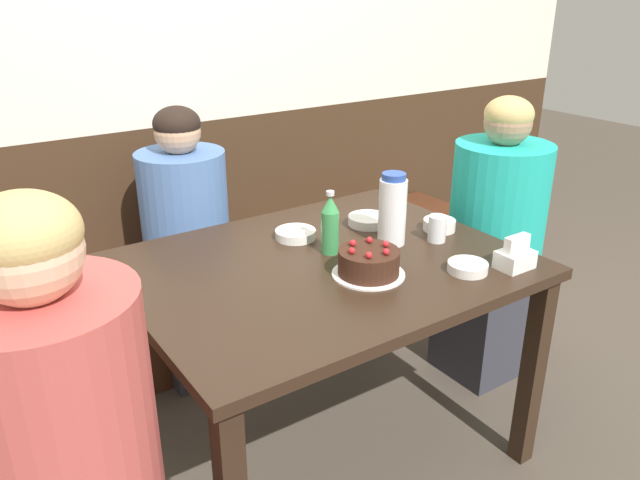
% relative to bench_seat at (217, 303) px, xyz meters
% --- Properties ---
extents(ground_plane, '(12.00, 12.00, 0.00)m').
position_rel_bench_seat_xyz_m(ground_plane, '(0.00, -0.83, -0.22)').
color(ground_plane, '#4C4238').
extents(back_wall, '(4.80, 0.04, 2.50)m').
position_rel_bench_seat_xyz_m(back_wall, '(0.00, 0.22, 1.03)').
color(back_wall, '#3D2819').
rests_on(back_wall, ground_plane).
extents(bench_seat, '(2.72, 0.38, 0.44)m').
position_rel_bench_seat_xyz_m(bench_seat, '(0.00, 0.00, 0.00)').
color(bench_seat, '#472314').
rests_on(bench_seat, ground_plane).
extents(dining_table, '(1.20, 0.95, 0.74)m').
position_rel_bench_seat_xyz_m(dining_table, '(0.00, -0.83, 0.43)').
color(dining_table, black).
rests_on(dining_table, ground_plane).
extents(birthday_cake, '(0.22, 0.22, 0.10)m').
position_rel_bench_seat_xyz_m(birthday_cake, '(0.06, -0.99, 0.56)').
color(birthday_cake, white).
rests_on(birthday_cake, dining_table).
extents(water_pitcher, '(0.09, 0.09, 0.24)m').
position_rel_bench_seat_xyz_m(water_pitcher, '(0.27, -0.84, 0.64)').
color(water_pitcher, white).
rests_on(water_pitcher, dining_table).
extents(soju_bottle, '(0.06, 0.06, 0.21)m').
position_rel_bench_seat_xyz_m(soju_bottle, '(0.06, -0.78, 0.62)').
color(soju_bottle, '#388E4C').
rests_on(soju_bottle, dining_table).
extents(napkin_holder, '(0.11, 0.08, 0.11)m').
position_rel_bench_seat_xyz_m(napkin_holder, '(0.46, -1.20, 0.56)').
color(napkin_holder, white).
rests_on(napkin_holder, dining_table).
extents(bowl_soup_white, '(0.15, 0.15, 0.03)m').
position_rel_bench_seat_xyz_m(bowl_soup_white, '(0.32, -0.66, 0.53)').
color(bowl_soup_white, white).
rests_on(bowl_soup_white, dining_table).
extents(bowl_rice_small, '(0.11, 0.11, 0.04)m').
position_rel_bench_seat_xyz_m(bowl_rice_small, '(0.49, -0.84, 0.54)').
color(bowl_rice_small, white).
rests_on(bowl_rice_small, dining_table).
extents(bowl_side_dish, '(0.12, 0.12, 0.03)m').
position_rel_bench_seat_xyz_m(bowl_side_dish, '(0.32, -1.14, 0.53)').
color(bowl_side_dish, white).
rests_on(bowl_side_dish, dining_table).
extents(bowl_sauce_shallow, '(0.14, 0.14, 0.03)m').
position_rel_bench_seat_xyz_m(bowl_sauce_shallow, '(0.03, -0.62, 0.53)').
color(bowl_sauce_shallow, white).
rests_on(bowl_sauce_shallow, dining_table).
extents(glass_water_tall, '(0.06, 0.06, 0.09)m').
position_rel_bench_seat_xyz_m(glass_water_tall, '(0.41, -0.91, 0.56)').
color(glass_water_tall, silver).
rests_on(glass_water_tall, dining_table).
extents(person_teal_shirt, '(0.37, 0.37, 1.16)m').
position_rel_bench_seat_xyz_m(person_teal_shirt, '(0.86, -0.79, 0.35)').
color(person_teal_shirt, '#33333D').
rests_on(person_teal_shirt, ground_plane).
extents(person_pale_blue_shirt, '(0.34, 0.34, 1.13)m').
position_rel_bench_seat_xyz_m(person_pale_blue_shirt, '(-0.15, -0.10, 0.32)').
color(person_pale_blue_shirt, '#33333D').
rests_on(person_pale_blue_shirt, ground_plane).
extents(person_grey_tee, '(0.39, 0.39, 1.20)m').
position_rel_bench_seat_xyz_m(person_grey_tee, '(-0.86, -1.11, 0.39)').
color(person_grey_tee, '#33333D').
rests_on(person_grey_tee, ground_plane).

